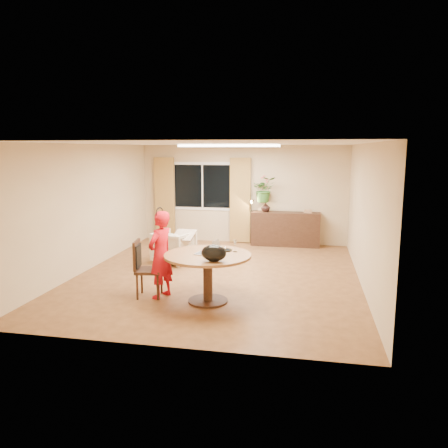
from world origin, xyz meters
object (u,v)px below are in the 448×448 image
dining_chair (149,269)px  sideboard (285,229)px  child (161,255)px  armchair (174,247)px  dining_table (208,264)px

dining_chair → sideboard: 4.91m
child → sideboard: 4.82m
sideboard → armchair: bearing=-136.5°
child → sideboard: (1.84, 4.45, -0.30)m
armchair → sideboard: size_ratio=0.44×
dining_chair → sideboard: dining_chair is taller
armchair → dining_chair: bearing=112.1°
armchair → sideboard: 3.20m
child → dining_chair: bearing=-66.6°
dining_chair → sideboard: (2.05, 4.46, -0.05)m
dining_table → sideboard: (1.01, 4.53, -0.20)m
dining_chair → armchair: (-0.28, 2.26, -0.13)m
dining_table → dining_chair: (-1.04, 0.06, -0.15)m
dining_table → child: (-0.83, 0.08, 0.11)m
child → armchair: (-0.48, 2.24, -0.39)m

